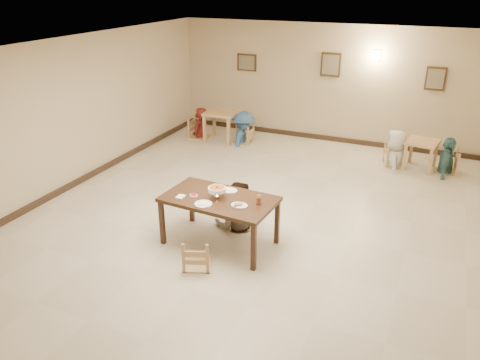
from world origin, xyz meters
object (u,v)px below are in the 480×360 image
at_px(bg_chair_lr, 244,126).
at_px(bg_diner_c, 398,131).
at_px(chair_near, 197,239).
at_px(drink_glass, 258,200).
at_px(bg_table_left, 221,117).
at_px(bg_table_right, 422,146).
at_px(bg_diner_b, 244,112).
at_px(main_table, 219,202).
at_px(bg_chair_ll, 200,118).
at_px(curry_warmer, 217,189).
at_px(chair_far, 240,198).
at_px(bg_chair_rr, 448,151).
at_px(main_diner, 237,182).
at_px(bg_diner_a, 199,108).
at_px(bg_chair_rl, 396,146).
at_px(bg_diner_d, 451,138).

relative_size(bg_chair_lr, bg_diner_c, 0.56).
xyz_separation_m(chair_near, drink_glass, (0.68, 0.77, 0.44)).
height_order(bg_table_left, bg_chair_lr, bg_chair_lr).
xyz_separation_m(bg_table_right, bg_diner_b, (-4.39, 0.03, 0.31)).
distance_m(main_table, bg_chair_ll, 5.56).
relative_size(curry_warmer, drink_glass, 2.12).
relative_size(chair_far, bg_chair_rr, 1.01).
bearing_deg(bg_chair_rr, main_diner, -43.62).
distance_m(bg_table_right, bg_chair_rr, 0.55).
bearing_deg(bg_diner_c, bg_chair_lr, -100.38).
relative_size(curry_warmer, bg_chair_rr, 0.31).
bearing_deg(bg_table_right, bg_diner_a, -179.60).
relative_size(bg_table_right, bg_chair_rl, 0.83).
bearing_deg(bg_chair_rr, bg_table_left, -95.13).
xyz_separation_m(bg_table_left, bg_diner_b, (0.63, 0.05, 0.19)).
height_order(chair_near, curry_warmer, curry_warmer).
bearing_deg(bg_diner_c, bg_table_left, -99.67).
distance_m(bg_table_right, bg_diner_a, 5.66).
xyz_separation_m(main_diner, bg_diner_b, (-1.66, 4.16, 0.01)).
bearing_deg(curry_warmer, bg_diner_c, 65.13).
bearing_deg(bg_diner_d, main_table, 147.79).
relative_size(drink_glass, bg_diner_a, 0.09).
height_order(chair_far, bg_table_right, chair_far).
bearing_deg(bg_chair_lr, chair_near, 16.21).
xyz_separation_m(curry_warmer, bg_diner_a, (-2.88, 4.75, -0.15)).
bearing_deg(bg_diner_a, main_diner, 31.65).
relative_size(drink_glass, bg_chair_lr, 0.16).
height_order(chair_far, bg_table_left, chair_far).
bearing_deg(main_table, bg_table_right, 63.86).
xyz_separation_m(chair_far, chair_near, (-0.08, -1.44, -0.06)).
height_order(main_table, drink_glass, drink_glass).
bearing_deg(bg_chair_rl, bg_table_left, 71.42).
xyz_separation_m(main_table, bg_chair_rl, (2.19, 4.76, -0.29)).
relative_size(main_table, curry_warmer, 5.79).
height_order(bg_chair_lr, bg_diner_a, bg_diner_a).
distance_m(chair_far, bg_chair_rr, 5.17).
height_order(main_table, bg_diner_b, bg_diner_b).
relative_size(chair_near, curry_warmer, 2.89).
xyz_separation_m(bg_table_right, bg_chair_rl, (-0.55, -0.01, -0.08)).
bearing_deg(bg_chair_ll, chair_near, -157.42).
xyz_separation_m(bg_diner_a, bg_diner_b, (1.27, 0.07, 0.01)).
xyz_separation_m(drink_glass, bg_table_right, (2.09, 4.73, -0.36)).
height_order(chair_near, bg_table_left, chair_near).
relative_size(chair_far, bg_chair_rl, 1.12).
xyz_separation_m(chair_near, bg_chair_rr, (3.32, 5.47, 0.05)).
distance_m(curry_warmer, bg_table_right, 5.55).
bearing_deg(bg_chair_lr, bg_diner_b, 26.46).
distance_m(chair_near, bg_diner_c, 5.93).
height_order(bg_table_left, bg_diner_a, bg_diner_a).
bearing_deg(curry_warmer, drink_glass, 5.27).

